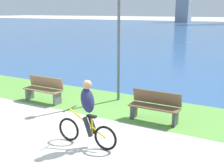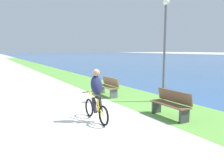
# 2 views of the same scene
# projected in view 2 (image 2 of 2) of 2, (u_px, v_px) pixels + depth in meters

# --- Properties ---
(ground_plane) EXTENTS (300.00, 300.00, 0.00)m
(ground_plane) POSITION_uv_depth(u_px,v_px,m) (85.00, 117.00, 7.64)
(ground_plane) COLOR #B2AFA8
(grass_strip_bayside) EXTENTS (120.00, 2.74, 0.01)m
(grass_strip_bayside) POSITION_uv_depth(u_px,v_px,m) (162.00, 106.00, 9.21)
(grass_strip_bayside) COLOR #59933D
(grass_strip_bayside) RESTS_ON ground
(cyclist_lead) EXTENTS (1.67, 0.52, 1.65)m
(cyclist_lead) POSITION_uv_depth(u_px,v_px,m) (96.00, 95.00, 7.12)
(cyclist_lead) COLOR black
(cyclist_lead) RESTS_ON ground
(bench_near_path) EXTENTS (1.50, 0.47, 0.90)m
(bench_near_path) POSITION_uv_depth(u_px,v_px,m) (108.00, 87.00, 11.14)
(bench_near_path) COLOR olive
(bench_near_path) RESTS_ON ground
(bench_far_along_path) EXTENTS (1.50, 0.47, 0.90)m
(bench_far_along_path) POSITION_uv_depth(u_px,v_px,m) (171.00, 104.00, 7.57)
(bench_far_along_path) COLOR brown
(bench_far_along_path) RESTS_ON ground
(lamppost_tall) EXTENTS (0.28, 0.28, 4.30)m
(lamppost_tall) POSITION_uv_depth(u_px,v_px,m) (165.00, 36.00, 9.56)
(lamppost_tall) COLOR #595960
(lamppost_tall) RESTS_ON ground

